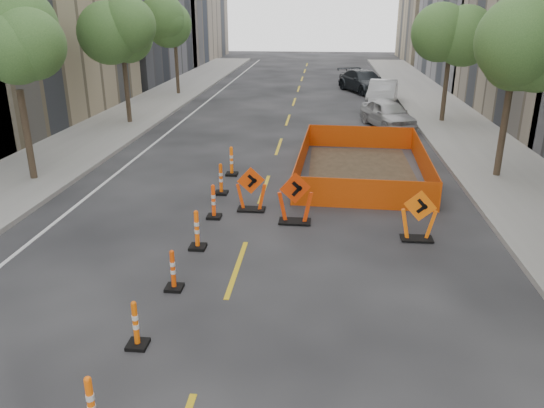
# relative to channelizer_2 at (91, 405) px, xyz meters

# --- Properties ---
(ground_plane) EXTENTS (140.00, 140.00, 0.00)m
(ground_plane) POSITION_rel_channelizer_2_xyz_m (1.27, 1.47, -0.51)
(ground_plane) COLOR black
(sidewalk_left) EXTENTS (4.00, 90.00, 0.15)m
(sidewalk_left) POSITION_rel_channelizer_2_xyz_m (-7.73, 13.47, -0.44)
(sidewalk_left) COLOR gray
(sidewalk_left) RESTS_ON ground
(sidewalk_right) EXTENTS (4.00, 90.00, 0.15)m
(sidewalk_right) POSITION_rel_channelizer_2_xyz_m (10.27, 13.47, -0.44)
(sidewalk_right) COLOR gray
(sidewalk_right) RESTS_ON ground
(tree_l_b) EXTENTS (2.80, 2.80, 5.95)m
(tree_l_b) POSITION_rel_channelizer_2_xyz_m (-7.13, 11.47, 4.01)
(tree_l_b) COLOR #382B1E
(tree_l_b) RESTS_ON ground
(tree_l_c) EXTENTS (2.80, 2.80, 5.95)m
(tree_l_c) POSITION_rel_channelizer_2_xyz_m (-7.13, 21.47, 4.01)
(tree_l_c) COLOR #382B1E
(tree_l_c) RESTS_ON ground
(tree_l_d) EXTENTS (2.80, 2.80, 5.95)m
(tree_l_d) POSITION_rel_channelizer_2_xyz_m (-7.13, 31.47, 4.01)
(tree_l_d) COLOR #382B1E
(tree_l_d) RESTS_ON ground
(tree_r_b) EXTENTS (2.80, 2.80, 5.95)m
(tree_r_b) POSITION_rel_channelizer_2_xyz_m (9.67, 13.47, 4.01)
(tree_r_b) COLOR #382B1E
(tree_r_b) RESTS_ON ground
(tree_r_c) EXTENTS (2.80, 2.80, 5.95)m
(tree_r_c) POSITION_rel_channelizer_2_xyz_m (9.67, 23.47, 4.01)
(tree_r_c) COLOR #382B1E
(tree_r_c) RESTS_ON ground
(channelizer_2) EXTENTS (0.40, 0.40, 1.02)m
(channelizer_2) POSITION_rel_channelizer_2_xyz_m (0.00, 0.00, 0.00)
(channelizer_2) COLOR #FF620A
(channelizer_2) RESTS_ON ground
(channelizer_3) EXTENTS (0.38, 0.38, 0.97)m
(channelizer_3) POSITION_rel_channelizer_2_xyz_m (-0.08, 2.16, -0.03)
(channelizer_3) COLOR #E05909
(channelizer_3) RESTS_ON ground
(channelizer_4) EXTENTS (0.38, 0.38, 0.97)m
(channelizer_4) POSITION_rel_channelizer_2_xyz_m (0.02, 4.31, -0.03)
(channelizer_4) COLOR #D64209
(channelizer_4) RESTS_ON ground
(channelizer_5) EXTENTS (0.42, 0.42, 1.08)m
(channelizer_5) POSITION_rel_channelizer_2_xyz_m (0.06, 6.47, 0.03)
(channelizer_5) COLOR #FF5E0A
(channelizer_5) RESTS_ON ground
(channelizer_6) EXTENTS (0.42, 0.42, 1.06)m
(channelizer_6) POSITION_rel_channelizer_2_xyz_m (0.06, 8.63, 0.02)
(channelizer_6) COLOR #FF490A
(channelizer_6) RESTS_ON ground
(channelizer_7) EXTENTS (0.43, 0.43, 1.08)m
(channelizer_7) POSITION_rel_channelizer_2_xyz_m (-0.12, 10.79, 0.03)
(channelizer_7) COLOR #DB5009
(channelizer_7) RESTS_ON ground
(channelizer_8) EXTENTS (0.44, 0.44, 1.10)m
(channelizer_8) POSITION_rel_channelizer_2_xyz_m (-0.13, 12.94, 0.04)
(channelizer_8) COLOR #FF660A
(channelizer_8) RESTS_ON ground
(chevron_sign_left) EXTENTS (1.07, 0.81, 1.41)m
(chevron_sign_left) POSITION_rel_channelizer_2_xyz_m (1.10, 9.36, 0.20)
(chevron_sign_left) COLOR #D93F09
(chevron_sign_left) RESTS_ON ground
(chevron_sign_center) EXTENTS (1.20, 0.96, 1.56)m
(chevron_sign_center) POSITION_rel_channelizer_2_xyz_m (2.50, 8.48, 0.27)
(chevron_sign_center) COLOR red
(chevron_sign_center) RESTS_ON ground
(chevron_sign_right) EXTENTS (1.08, 0.83, 1.43)m
(chevron_sign_right) POSITION_rel_channelizer_2_xyz_m (5.88, 7.58, 0.21)
(chevron_sign_right) COLOR #F9650A
(chevron_sign_right) RESTS_ON ground
(safety_fence) EXTENTS (4.89, 7.97, 0.97)m
(safety_fence) POSITION_rel_channelizer_2_xyz_m (4.75, 13.74, -0.02)
(safety_fence) COLOR #FA510D
(safety_fence) RESTS_ON ground
(parked_car_near) EXTENTS (3.00, 4.50, 1.42)m
(parked_car_near) POSITION_rel_channelizer_2_xyz_m (6.57, 22.05, 0.20)
(parked_car_near) COLOR #B5B5B7
(parked_car_near) RESTS_ON ground
(parked_car_mid) EXTENTS (2.47, 5.05, 1.59)m
(parked_car_mid) POSITION_rel_channelizer_2_xyz_m (6.92, 28.48, 0.29)
(parked_car_mid) COLOR #97989C
(parked_car_mid) RESTS_ON ground
(parked_car_far) EXTENTS (4.20, 5.85, 1.57)m
(parked_car_far) POSITION_rel_channelizer_2_xyz_m (6.12, 34.21, 0.28)
(parked_car_far) COLOR black
(parked_car_far) RESTS_ON ground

